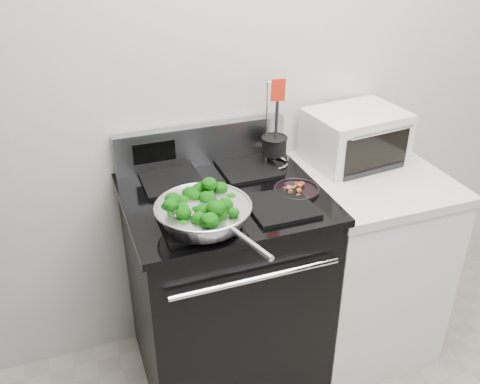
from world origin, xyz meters
name	(u,v)px	position (x,y,z in m)	size (l,w,h in m)	color
back_wall	(263,66)	(0.00, 1.75, 1.35)	(4.00, 0.02, 2.70)	silver
gas_range	(225,286)	(-0.30, 1.41, 0.49)	(0.79, 0.69, 1.13)	black
counter	(360,259)	(0.39, 1.41, 0.46)	(0.62, 0.68, 0.92)	white
skillet	(204,213)	(-0.44, 1.22, 1.00)	(0.35, 0.54, 0.07)	silver
broccoli_pile	(203,208)	(-0.44, 1.22, 1.02)	(0.28, 0.28, 0.10)	black
bacon_plate	(297,188)	(-0.02, 1.34, 0.97)	(0.18, 0.18, 0.04)	black
utensil_holder	(274,150)	(-0.01, 1.59, 1.02)	(0.13, 0.13, 0.39)	silver
toaster_oven	(355,137)	(0.38, 1.56, 1.04)	(0.44, 0.36, 0.24)	silver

